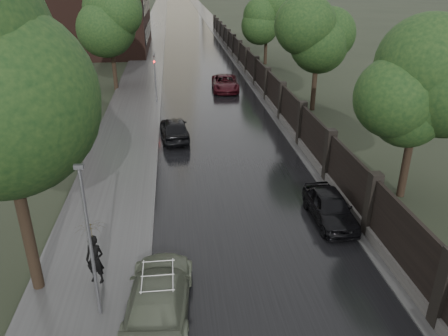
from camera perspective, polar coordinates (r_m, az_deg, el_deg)
fence_right at (r=42.71m, az=3.71°, el=12.62°), size 0.45×75.72×2.70m
tree_left_far at (r=39.73m, az=-14.64°, el=17.23°), size 4.25×4.25×7.39m
tree_right_a at (r=20.57m, az=24.15°, el=8.99°), size 4.08×4.08×7.01m
tree_right_b at (r=33.15m, az=12.15°, el=15.67°), size 4.08×4.08×7.01m
tree_right_c at (r=50.44m, az=5.61°, el=18.89°), size 4.08×4.08×7.01m
lamp_post at (r=13.00m, az=-17.07°, el=-9.44°), size 0.25×0.12×5.11m
traffic_light at (r=34.94m, az=-9.01°, el=12.06°), size 0.16×0.32×4.00m
volga_sedan at (r=13.96m, az=-8.47°, el=-16.06°), size 2.29×4.83×1.36m
hatchback_left at (r=27.46m, az=-6.51°, el=5.14°), size 1.99×4.25×1.40m
car_right_near at (r=18.87m, az=13.67°, el=-4.96°), size 1.59×3.83×1.30m
car_right_far at (r=39.04m, az=0.16°, el=11.03°), size 2.42×4.89×1.33m
pedestrian_umbrella at (r=14.72m, az=-16.92°, el=-8.43°), size 1.28×1.29×2.70m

